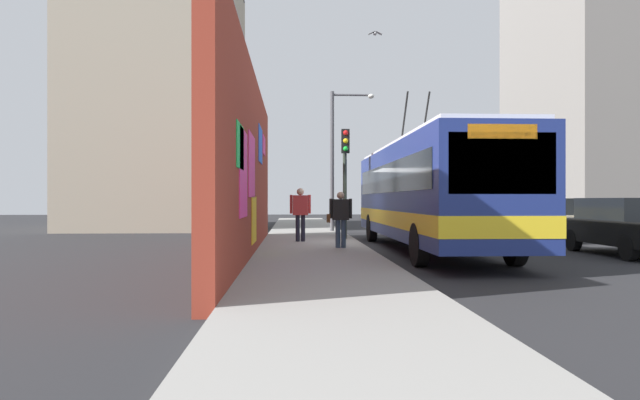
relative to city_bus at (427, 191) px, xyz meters
name	(u,v)px	position (x,y,z in m)	size (l,w,h in m)	color
ground_plane	(360,246)	(1.73, 1.80, -1.79)	(80.00, 80.00, 0.00)	#232326
sidewalk_slab	(311,244)	(1.73, 3.40, -1.71)	(48.00, 3.20, 0.15)	gray
graffiti_wall	(249,166)	(-1.62, 5.15, 0.64)	(15.33, 0.32, 4.86)	maroon
building_far_left	(162,47)	(13.77, 11.00, 7.89)	(8.92, 8.16, 19.35)	#9E937F
building_far_right	(601,75)	(17.40, -15.20, 7.53)	(11.82, 8.45, 18.63)	gray
city_bus	(427,191)	(0.00, 0.00, 0.00)	(11.99, 2.51, 4.99)	navy
parked_car_black	(628,225)	(-1.57, -5.20, -0.95)	(4.19, 1.91, 1.58)	black
parked_car_champagne	(538,218)	(4.10, -5.20, -0.95)	(4.13, 1.90, 1.58)	#C6B793
pedestrian_at_curb	(340,215)	(-0.46, 2.64, -0.70)	(0.22, 0.73, 1.61)	#2D3F59
pedestrian_midblock	(300,210)	(2.06, 3.75, -0.59)	(0.24, 0.70, 1.77)	#1E1E2D
traffic_light	(345,164)	(3.21, 2.15, 0.99)	(0.49, 0.28, 3.89)	#2D382D
street_lamp	(337,150)	(8.31, 2.01, 1.97)	(0.44, 1.98, 6.20)	#4C4C51
flying_pigeons	(401,16)	(1.59, 0.46, 5.73)	(7.86, 1.14, 1.26)	slate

